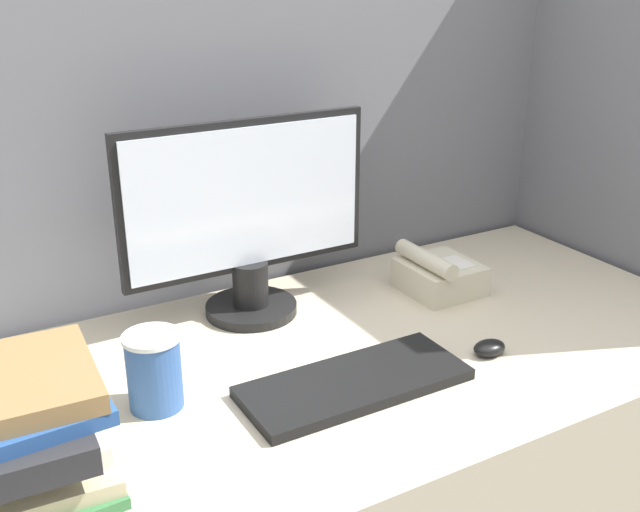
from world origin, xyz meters
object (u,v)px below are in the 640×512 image
(keyboard, at_px, (355,383))
(desk_telephone, at_px, (438,275))
(monitor, at_px, (248,223))
(mouse, at_px, (489,348))
(coffee_cup, at_px, (154,371))
(book_stack, at_px, (18,428))

(keyboard, height_order, desk_telephone, desk_telephone)
(monitor, relative_size, keyboard, 1.31)
(desk_telephone, bearing_deg, mouse, -108.84)
(coffee_cup, relative_size, book_stack, 0.44)
(book_stack, bearing_deg, keyboard, -3.72)
(keyboard, bearing_deg, coffee_cup, 159.65)
(keyboard, relative_size, book_stack, 1.34)
(mouse, bearing_deg, book_stack, 175.78)
(mouse, bearing_deg, keyboard, 174.84)
(mouse, xyz_separation_m, desk_telephone, (0.09, 0.28, 0.03))
(coffee_cup, bearing_deg, book_stack, -159.82)
(mouse, relative_size, coffee_cup, 0.50)
(monitor, height_order, coffee_cup, monitor)
(monitor, bearing_deg, coffee_cup, -139.32)
(keyboard, distance_m, desk_telephone, 0.45)
(keyboard, xyz_separation_m, book_stack, (-0.54, 0.03, 0.07))
(monitor, xyz_separation_m, desk_telephone, (0.41, -0.11, -0.16))
(keyboard, bearing_deg, mouse, -5.16)
(mouse, distance_m, desk_telephone, 0.29)
(book_stack, xyz_separation_m, desk_telephone, (0.91, 0.22, -0.04))
(mouse, bearing_deg, monitor, 128.94)
(monitor, relative_size, desk_telephone, 2.90)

